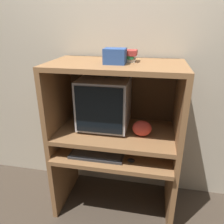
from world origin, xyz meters
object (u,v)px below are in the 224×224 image
at_px(storage_box, 116,56).
at_px(keyboard, 97,155).
at_px(snack_bag, 142,128).
at_px(mouse, 131,160).
at_px(crt_monitor, 104,103).
at_px(book_stack, 125,56).

bearing_deg(storage_box, keyboard, -135.50).
xyz_separation_m(keyboard, snack_bag, (0.35, 0.14, 0.21)).
relative_size(keyboard, mouse, 7.37).
xyz_separation_m(crt_monitor, snack_bag, (0.33, -0.11, -0.16)).
relative_size(keyboard, book_stack, 2.41).
distance_m(keyboard, book_stack, 0.82).
height_order(mouse, snack_bag, snack_bag).
bearing_deg(keyboard, storage_box, 44.50).
bearing_deg(crt_monitor, mouse, -43.98).
height_order(keyboard, book_stack, book_stack).
bearing_deg(storage_box, mouse, -43.11).
bearing_deg(keyboard, snack_bag, 21.34).
bearing_deg(storage_box, snack_bag, 2.10).
distance_m(keyboard, storage_box, 0.80).
xyz_separation_m(keyboard, mouse, (0.28, -0.02, 0.00)).
bearing_deg(keyboard, book_stack, 53.39).
bearing_deg(book_stack, mouse, -68.11).
height_order(crt_monitor, storage_box, storage_box).
bearing_deg(snack_bag, keyboard, -158.66).
distance_m(book_stack, storage_box, 0.13).
relative_size(keyboard, storage_box, 2.82).
distance_m(mouse, book_stack, 0.81).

